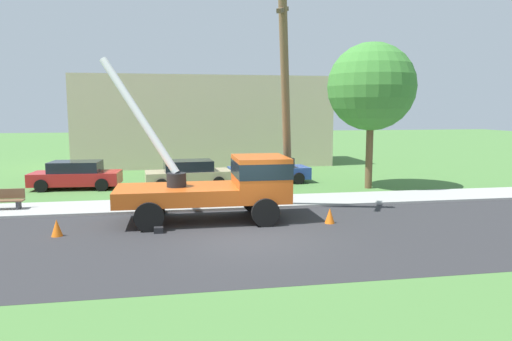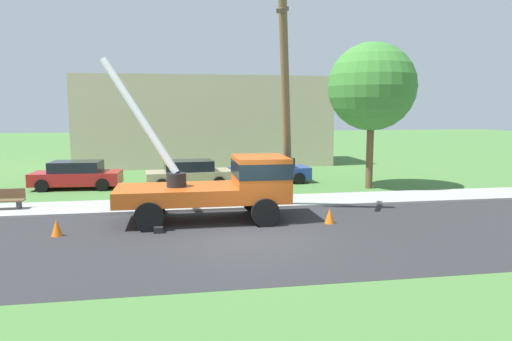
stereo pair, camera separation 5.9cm
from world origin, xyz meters
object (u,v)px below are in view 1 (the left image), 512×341
object	(u,v)px
utility_truck	(226,182)
traffic_cone_curbside	(271,205)
roadside_tree_near	(371,87)
parked_sedan_blue	(269,170)
park_bench	(3,200)
traffic_cone_behind	(57,228)
parked_sedan_tan	(188,174)
traffic_cone_ahead	(330,216)
leaning_utility_pole	(285,98)
parked_sedan_red	(76,175)

from	to	relation	value
utility_truck	traffic_cone_curbside	xyz separation A→B (m)	(1.94, 1.10, -1.13)
roadside_tree_near	parked_sedan_blue	bearing A→B (deg)	150.40
park_bench	roadside_tree_near	bearing A→B (deg)	9.37
traffic_cone_behind	traffic_cone_curbside	bearing A→B (deg)	17.67
utility_truck	traffic_cone_curbside	size ratio (longest dim) A/B	12.07
utility_truck	parked_sedan_tan	size ratio (longest dim) A/B	1.49
utility_truck	traffic_cone_ahead	world-z (taller)	utility_truck
parked_sedan_blue	park_bench	xyz separation A→B (m)	(-11.99, -5.45, -0.25)
traffic_cone_curbside	roadside_tree_near	distance (m)	9.11
leaning_utility_pole	parked_sedan_red	xyz separation A→B (m)	(-9.35, 7.07, -3.82)
parked_sedan_tan	park_bench	distance (m)	8.84
utility_truck	parked_sedan_tan	xyz separation A→B (m)	(-1.13, 7.60, -0.70)
parked_sedan_blue	parked_sedan_tan	bearing A→B (deg)	-169.92
traffic_cone_ahead	parked_sedan_red	world-z (taller)	parked_sedan_red
leaning_utility_pole	traffic_cone_ahead	distance (m)	4.95
traffic_cone_ahead	parked_sedan_red	xyz separation A→B (m)	(-10.47, 9.34, 0.43)
parked_sedan_blue	park_bench	world-z (taller)	parked_sedan_blue
leaning_utility_pole	roadside_tree_near	size ratio (longest dim) A/B	1.19
traffic_cone_ahead	parked_sedan_blue	size ratio (longest dim) A/B	0.12
traffic_cone_behind	parked_sedan_red	bearing A→B (deg)	97.35
roadside_tree_near	parked_sedan_tan	bearing A→B (deg)	168.38
parked_sedan_red	park_bench	xyz separation A→B (m)	(-1.79, -5.21, -0.25)
parked_sedan_tan	parked_sedan_blue	bearing A→B (deg)	10.08
parked_sedan_blue	park_bench	size ratio (longest dim) A/B	2.81
utility_truck	traffic_cone_curbside	world-z (taller)	utility_truck
parked_sedan_tan	park_bench	xyz separation A→B (m)	(-7.51, -4.65, -0.25)
leaning_utility_pole	park_bench	world-z (taller)	leaning_utility_pole
traffic_cone_curbside	parked_sedan_tan	size ratio (longest dim) A/B	0.12
leaning_utility_pole	parked_sedan_tan	world-z (taller)	leaning_utility_pole
traffic_cone_ahead	traffic_cone_behind	distance (m)	9.25
traffic_cone_behind	roadside_tree_near	distance (m)	16.16
parked_sedan_red	park_bench	distance (m)	5.51
leaning_utility_pole	roadside_tree_near	distance (m)	7.28
parked_sedan_tan	parked_sedan_blue	size ratio (longest dim) A/B	1.01
utility_truck	parked_sedan_blue	xyz separation A→B (m)	(3.34, 8.40, -0.70)
park_bench	parked_sedan_blue	bearing A→B (deg)	24.44
traffic_cone_curbside	parked_sedan_red	size ratio (longest dim) A/B	0.12
utility_truck	parked_sedan_red	size ratio (longest dim) A/B	1.50
utility_truck	traffic_cone_ahead	distance (m)	3.97
parked_sedan_red	roadside_tree_near	distance (m)	15.78
traffic_cone_curbside	roadside_tree_near	world-z (taller)	roadside_tree_near
parked_sedan_red	park_bench	size ratio (longest dim) A/B	2.81
park_bench	utility_truck	bearing A→B (deg)	-18.83
traffic_cone_curbside	parked_sedan_tan	distance (m)	7.20
traffic_cone_curbside	parked_sedan_red	world-z (taller)	parked_sedan_red
parked_sedan_red	traffic_cone_behind	bearing A→B (deg)	-82.65
parked_sedan_tan	leaning_utility_pole	bearing A→B (deg)	-60.89
traffic_cone_ahead	traffic_cone_curbside	world-z (taller)	same
utility_truck	park_bench	xyz separation A→B (m)	(-8.65, 2.95, -0.95)
leaning_utility_pole	park_bench	xyz separation A→B (m)	(-11.14, 1.87, -4.07)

